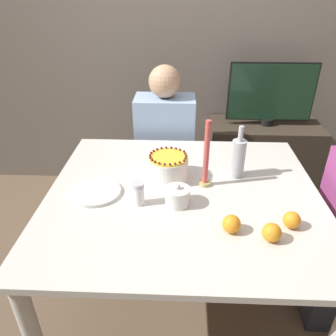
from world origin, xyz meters
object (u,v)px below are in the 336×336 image
Objects in this scene: cake at (168,167)px; bottle at (238,158)px; person_man_blue_shirt at (165,160)px; tv_monitor at (271,93)px; sugar_shaker at (139,193)px; sugar_bowl at (177,196)px; candle at (206,159)px.

bottle is (0.35, 0.04, 0.04)m from cake.
bottle is at bearing 123.06° from person_man_blue_shirt.
cake is 0.31× the size of tv_monitor.
cake is at bearing 94.24° from person_man_blue_shirt.
sugar_shaker is 0.09× the size of person_man_blue_shirt.
sugar_bowl is at bearing -139.05° from bottle.
tv_monitor reaches higher than cake.
sugar_bowl is at bearing -77.06° from cake.
tv_monitor is at bearing 61.07° from sugar_bowl.
sugar_shaker is at bearing -150.73° from bottle.
tv_monitor reaches higher than sugar_bowl.
bottle is (0.30, 0.26, 0.06)m from sugar_bowl.
tv_monitor is (0.38, 0.98, 0.04)m from bottle.
tv_monitor is at bearing -155.14° from person_man_blue_shirt.
bottle is 0.43× the size of tv_monitor.
candle is (0.18, -0.06, 0.08)m from cake.
person_man_blue_shirt reaches higher than candle.
tv_monitor reaches higher than bottle.
candle is at bearing 108.11° from person_man_blue_shirt.
bottle is at bearing -111.45° from tv_monitor.
tv_monitor is at bearing 62.75° from candle.
sugar_bowl is 0.34× the size of candle.
sugar_bowl is at bearing 1.71° from sugar_shaker.
cake is at bearing 162.06° from candle.
sugar_bowl is 0.10× the size of person_man_blue_shirt.
candle is at bearing -117.25° from tv_monitor.
sugar_shaker is at bearing -117.88° from cake.
candle is (0.13, 0.17, 0.10)m from sugar_bowl.
sugar_bowl is 0.23m from candle.
sugar_shaker is 0.32× the size of candle.
candle is 0.52× the size of tv_monitor.
person_man_blue_shirt is 1.84× the size of tv_monitor.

